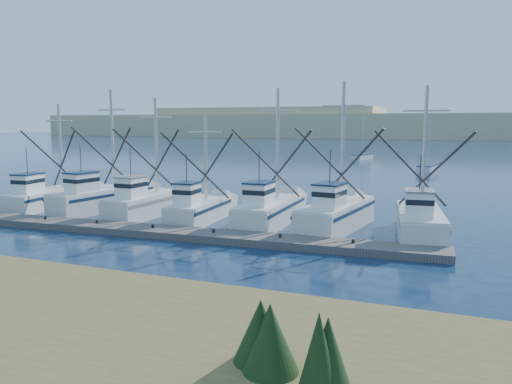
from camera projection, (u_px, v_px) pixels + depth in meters
ground at (208, 279)px, 21.67m from camera, size 500.00×500.00×0.00m
floating_dock at (168, 232)px, 29.79m from camera, size 32.03×3.57×0.43m
dune_ridge at (429, 126)px, 214.58m from camera, size 360.00×60.00×10.00m
trawler_fleet at (207, 207)px, 34.36m from camera, size 31.52×8.95×9.32m
sailboat_near at (428, 168)px, 67.92m from camera, size 2.76×6.32×8.10m
sailboat_far at (362, 157)px, 89.78m from camera, size 3.09×6.48×8.10m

